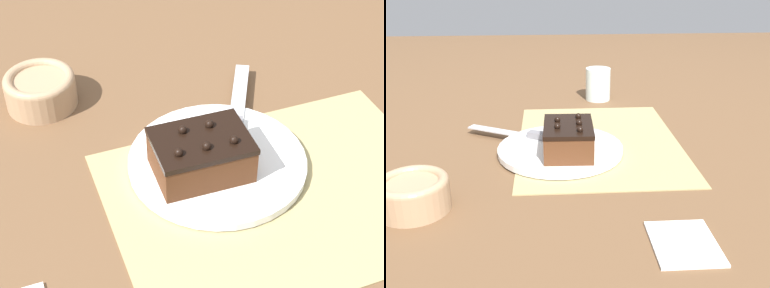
{
  "view_description": "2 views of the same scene",
  "coord_description": "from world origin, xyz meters",
  "views": [
    {
      "loc": [
        0.33,
        0.53,
        0.62
      ],
      "look_at": [
        0.1,
        -0.09,
        0.05
      ],
      "focal_mm": 60.0,
      "sensor_mm": 36.0,
      "label": 1
    },
    {
      "loc": [
        0.89,
        -0.1,
        0.37
      ],
      "look_at": [
        0.08,
        -0.05,
        0.03
      ],
      "focal_mm": 42.0,
      "sensor_mm": 36.0,
      "label": 2
    }
  ],
  "objects": [
    {
      "name": "serving_knife",
      "position": [
        0.0,
        -0.15,
        0.02
      ],
      "size": [
        0.12,
        0.21,
        0.01
      ],
      "rotation": [
        0.0,
        0.0,
        2.66
      ],
      "color": "slate",
      "rests_on": "cake_plate"
    },
    {
      "name": "small_bowl",
      "position": [
        0.26,
        -0.32,
        0.03
      ],
      "size": [
        0.11,
        0.11,
        0.05
      ],
      "color": "tan",
      "rests_on": "ground_plane"
    },
    {
      "name": "placemat_woven",
      "position": [
        0.0,
        0.0,
        0.0
      ],
      "size": [
        0.46,
        0.34,
        0.0
      ],
      "primitive_type": "cube",
      "color": "tan",
      "rests_on": "ground_plane"
    },
    {
      "name": "chocolate_cake",
      "position": [
        0.09,
        -0.07,
        0.05
      ],
      "size": [
        0.13,
        0.1,
        0.07
      ],
      "rotation": [
        0.0,
        0.0,
        -0.03
      ],
      "color": "#512D19",
      "rests_on": "cake_plate"
    },
    {
      "name": "cake_plate",
      "position": [
        0.06,
        -0.08,
        0.01
      ],
      "size": [
        0.25,
        0.25,
        0.01
      ],
      "color": "white",
      "rests_on": "placemat_woven"
    },
    {
      "name": "ground_plane",
      "position": [
        0.0,
        0.0,
        0.0
      ],
      "size": [
        3.0,
        3.0,
        0.0
      ],
      "primitive_type": "plane",
      "color": "brown"
    }
  ]
}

